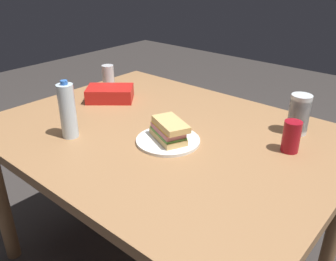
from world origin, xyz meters
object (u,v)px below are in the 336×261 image
dining_table (163,149)px  soda_can_silver (108,76)px  water_bottle_tall (68,111)px  paper_plate (168,140)px  sandwich (169,130)px  soda_can_red (291,137)px  chip_bag (110,94)px  plastic_cup_stack (299,114)px

dining_table → soda_can_silver: bearing=159.3°
soda_can_silver → dining_table: bearing=-20.7°
water_bottle_tall → paper_plate: bearing=33.7°
sandwich → soda_can_red: (0.39, 0.24, 0.01)m
chip_bag → soda_can_silver: bearing=-79.2°
chip_bag → soda_can_red: bearing=144.9°
dining_table → plastic_cup_stack: (0.43, 0.35, 0.17)m
sandwich → soda_can_silver: (-0.71, 0.30, 0.01)m
paper_plate → soda_can_red: soda_can_red is taller
soda_can_red → dining_table: bearing=-159.5°
chip_bag → soda_can_silver: size_ratio=1.89×
paper_plate → soda_can_red: (0.40, 0.24, 0.05)m
dining_table → soda_can_silver: size_ratio=11.91×
dining_table → sandwich: sandwich is taller
dining_table → plastic_cup_stack: bearing=38.8°
paper_plate → water_bottle_tall: water_bottle_tall is taller
paper_plate → chip_bag: chip_bag is taller
soda_can_red → chip_bag: 0.93m
water_bottle_tall → dining_table: bearing=48.8°
soda_can_red → paper_plate: bearing=-148.4°
water_bottle_tall → sandwich: bearing=33.4°
paper_plate → plastic_cup_stack: bearing=49.6°
plastic_cup_stack → soda_can_silver: 1.06m
dining_table → water_bottle_tall: water_bottle_tall is taller
sandwich → soda_can_silver: bearing=157.1°
dining_table → plastic_cup_stack: plastic_cup_stack is taller
soda_can_silver → plastic_cup_stack: bearing=6.2°
water_bottle_tall → soda_can_silver: size_ratio=1.96×
paper_plate → chip_bag: (-0.53, 0.16, 0.03)m
sandwich → soda_can_silver: 0.77m
sandwich → plastic_cup_stack: size_ratio=1.23×
water_bottle_tall → plastic_cup_stack: 0.94m
sandwich → paper_plate: bearing=-177.4°
dining_table → sandwich: size_ratio=7.08×
chip_bag → water_bottle_tall: bearing=76.6°
dining_table → sandwich: (0.09, -0.06, 0.14)m
paper_plate → chip_bag: 0.55m
chip_bag → plastic_cup_stack: (0.88, 0.26, 0.05)m
chip_bag → water_bottle_tall: 0.43m
dining_table → soda_can_red: (0.48, 0.18, 0.15)m
dining_table → soda_can_red: bearing=20.5°
paper_plate → sandwich: 0.05m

